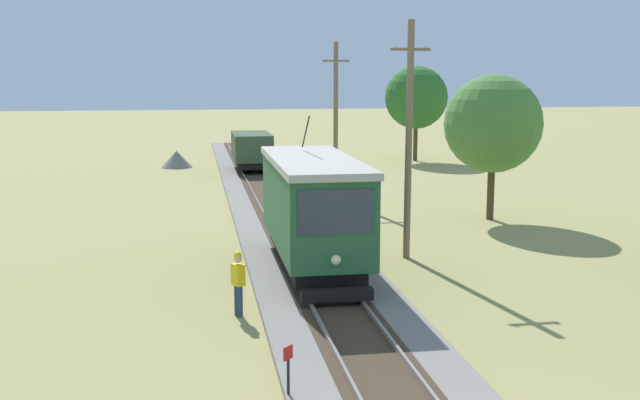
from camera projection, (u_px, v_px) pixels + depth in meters
name	position (u px, v px, depth m)	size (l,w,h in m)	color
red_tram	(313.00, 208.00, 24.93)	(2.60, 8.54, 4.79)	#235633
freight_car	(252.00, 150.00, 50.49)	(2.40, 5.20, 2.31)	#384C33
utility_pole_near_tram	(409.00, 139.00, 26.79)	(1.40, 0.35, 8.29)	#7A664C
utility_pole_mid	(336.00, 119.00, 40.34)	(1.40, 0.25, 8.09)	#7A664C
trackside_signal_marker	(288.00, 371.00, 15.30)	(0.21, 0.21, 1.18)	black
gravel_pile	(177.00, 159.00, 53.70)	(2.20, 2.20, 1.18)	gray
track_worker	(238.00, 281.00, 20.75)	(0.38, 0.45, 1.78)	navy
tree_right_near	(416.00, 97.00, 57.23)	(4.66, 4.66, 7.05)	#4C3823
tree_right_far	(493.00, 124.00, 34.05)	(4.33, 4.33, 6.45)	#4C3823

